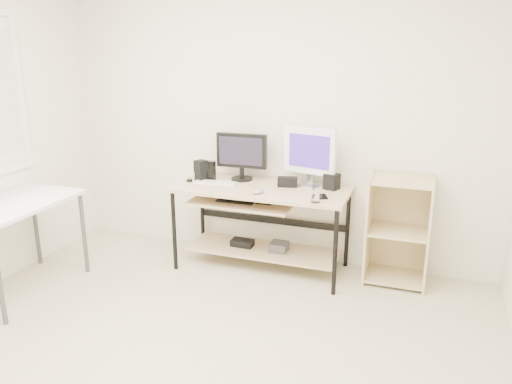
{
  "coord_description": "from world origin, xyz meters",
  "views": [
    {
      "loc": [
        1.33,
        -2.24,
        1.93
      ],
      "look_at": [
        0.08,
        1.3,
        0.81
      ],
      "focal_mm": 35.0,
      "sensor_mm": 36.0,
      "label": 1
    }
  ],
  "objects_px": {
    "desk": "(259,210)",
    "black_monitor": "(242,154)",
    "white_imac": "(310,153)",
    "audio_controller": "(210,170)",
    "shelf_unit": "(398,229)",
    "side_table": "(14,212)"
  },
  "relations": [
    {
      "from": "black_monitor",
      "to": "audio_controller",
      "type": "relative_size",
      "value": 2.67
    },
    {
      "from": "white_imac",
      "to": "side_table",
      "type": "bearing_deg",
      "value": -135.85
    },
    {
      "from": "white_imac",
      "to": "shelf_unit",
      "type": "bearing_deg",
      "value": 11.04
    },
    {
      "from": "shelf_unit",
      "to": "black_monitor",
      "type": "relative_size",
      "value": 1.94
    },
    {
      "from": "shelf_unit",
      "to": "audio_controller",
      "type": "relative_size",
      "value": 5.19
    },
    {
      "from": "black_monitor",
      "to": "shelf_unit",
      "type": "bearing_deg",
      "value": -2.76
    },
    {
      "from": "desk",
      "to": "black_monitor",
      "type": "relative_size",
      "value": 3.24
    },
    {
      "from": "black_monitor",
      "to": "desk",
      "type": "bearing_deg",
      "value": -39.7
    },
    {
      "from": "side_table",
      "to": "shelf_unit",
      "type": "relative_size",
      "value": 1.11
    },
    {
      "from": "desk",
      "to": "side_table",
      "type": "height_order",
      "value": "same"
    },
    {
      "from": "side_table",
      "to": "white_imac",
      "type": "height_order",
      "value": "white_imac"
    },
    {
      "from": "side_table",
      "to": "white_imac",
      "type": "bearing_deg",
      "value": 31.3
    },
    {
      "from": "black_monitor",
      "to": "audio_controller",
      "type": "distance_m",
      "value": 0.32
    },
    {
      "from": "shelf_unit",
      "to": "black_monitor",
      "type": "bearing_deg",
      "value": 179.6
    },
    {
      "from": "black_monitor",
      "to": "white_imac",
      "type": "distance_m",
      "value": 0.62
    },
    {
      "from": "desk",
      "to": "black_monitor",
      "type": "height_order",
      "value": "black_monitor"
    },
    {
      "from": "shelf_unit",
      "to": "white_imac",
      "type": "relative_size",
      "value": 1.78
    },
    {
      "from": "desk",
      "to": "black_monitor",
      "type": "xyz_separation_m",
      "value": [
        -0.22,
        0.17,
        0.45
      ]
    },
    {
      "from": "audio_controller",
      "to": "side_table",
      "type": "bearing_deg",
      "value": -134.59
    },
    {
      "from": "white_imac",
      "to": "audio_controller",
      "type": "distance_m",
      "value": 0.92
    },
    {
      "from": "desk",
      "to": "side_table",
      "type": "bearing_deg",
      "value": -147.35
    },
    {
      "from": "white_imac",
      "to": "audio_controller",
      "type": "height_order",
      "value": "white_imac"
    }
  ]
}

